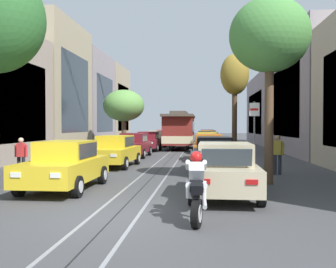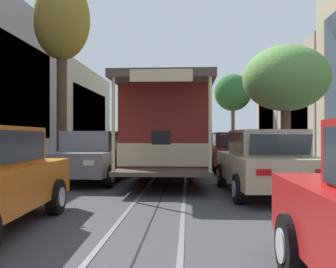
{
  "view_description": "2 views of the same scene",
  "coord_description": "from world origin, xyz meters",
  "px_view_note": "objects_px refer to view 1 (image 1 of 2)",
  "views": [
    {
      "loc": [
        1.99,
        -8.73,
        2.08
      ],
      "look_at": [
        -0.24,
        16.37,
        1.53
      ],
      "focal_mm": 41.31,
      "sensor_mm": 36.0,
      "label": 1
    },
    {
      "loc": [
        -0.62,
        38.52,
        1.44
      ],
      "look_at": [
        0.75,
        13.17,
        1.57
      ],
      "focal_mm": 39.68,
      "sensor_mm": 36.0,
      "label": 2
    }
  ],
  "objects_px": {
    "parked_car_black_second_right": "(214,154)",
    "street_tree_kerb_right_second": "(235,77)",
    "parked_car_orange_mid_right": "(208,147)",
    "pedestrian_on_left_pavement": "(21,154)",
    "street_sign_post": "(254,132)",
    "parked_car_yellow_second_left": "(115,151)",
    "street_tree_kerb_right_near": "(270,37)",
    "motorcycle_with_rider": "(196,185)",
    "parked_car_yellow_near_left": "(65,165)",
    "parked_car_maroon_fourth_left": "(148,141)",
    "parked_car_beige_fifth_left": "(157,139)",
    "parked_car_grey_fifth_right": "(207,140)",
    "parked_car_orange_sixth_right": "(208,137)",
    "parked_car_red_sixth_left": "(163,137)",
    "street_tree_kerb_left_second": "(124,106)",
    "cable_car_trolley": "(180,130)",
    "parked_car_beige_near_right": "(225,169)",
    "parked_car_yellow_fourth_right": "(208,142)",
    "pedestrian_crossing_far": "(278,152)",
    "parked_car_black_far_right": "(207,136)",
    "parked_car_maroon_mid_left": "(133,145)"
  },
  "relations": [
    {
      "from": "parked_car_red_sixth_left",
      "to": "street_tree_kerb_right_second",
      "type": "distance_m",
      "value": 15.52
    },
    {
      "from": "parked_car_yellow_second_left",
      "to": "pedestrian_on_left_pavement",
      "type": "distance_m",
      "value": 4.87
    },
    {
      "from": "parked_car_grey_fifth_right",
      "to": "cable_car_trolley",
      "type": "xyz_separation_m",
      "value": [
        -2.39,
        -1.65,
        0.86
      ]
    },
    {
      "from": "parked_car_orange_mid_right",
      "to": "pedestrian_on_left_pavement",
      "type": "relative_size",
      "value": 2.77
    },
    {
      "from": "parked_car_yellow_second_left",
      "to": "parked_car_grey_fifth_right",
      "type": "relative_size",
      "value": 1.0
    },
    {
      "from": "parked_car_red_sixth_left",
      "to": "street_tree_kerb_right_second",
      "type": "height_order",
      "value": "street_tree_kerb_right_second"
    },
    {
      "from": "parked_car_black_second_right",
      "to": "parked_car_orange_mid_right",
      "type": "distance_m",
      "value": 6.03
    },
    {
      "from": "parked_car_black_second_right",
      "to": "pedestrian_crossing_far",
      "type": "relative_size",
      "value": 2.62
    },
    {
      "from": "pedestrian_crossing_far",
      "to": "parked_car_beige_fifth_left",
      "type": "bearing_deg",
      "value": 109.89
    },
    {
      "from": "parked_car_black_far_right",
      "to": "street_tree_kerb_left_second",
      "type": "bearing_deg",
      "value": -113.98
    },
    {
      "from": "parked_car_yellow_second_left",
      "to": "street_tree_kerb_right_near",
      "type": "xyz_separation_m",
      "value": [
        6.76,
        -5.21,
        4.42
      ]
    },
    {
      "from": "parked_car_beige_near_right",
      "to": "street_tree_kerb_left_second",
      "type": "height_order",
      "value": "street_tree_kerb_left_second"
    },
    {
      "from": "parked_car_yellow_second_left",
      "to": "parked_car_grey_fifth_right",
      "type": "distance_m",
      "value": 17.22
    },
    {
      "from": "parked_car_yellow_fourth_right",
      "to": "parked_car_maroon_fourth_left",
      "type": "bearing_deg",
      "value": 157.66
    },
    {
      "from": "parked_car_yellow_second_left",
      "to": "street_tree_kerb_right_second",
      "type": "xyz_separation_m",
      "value": [
        7.04,
        12.94,
        5.28
      ]
    },
    {
      "from": "parked_car_black_second_right",
      "to": "street_sign_post",
      "type": "bearing_deg",
      "value": -65.11
    },
    {
      "from": "parked_car_red_sixth_left",
      "to": "parked_car_black_second_right",
      "type": "relative_size",
      "value": 1.0
    },
    {
      "from": "parked_car_yellow_near_left",
      "to": "parked_car_beige_fifth_left",
      "type": "xyz_separation_m",
      "value": [
        -0.05,
        25.83,
        0.0
      ]
    },
    {
      "from": "parked_car_beige_near_right",
      "to": "street_tree_kerb_right_second",
      "type": "distance_m",
      "value": 21.49
    },
    {
      "from": "parked_car_orange_sixth_right",
      "to": "cable_car_trolley",
      "type": "distance_m",
      "value": 8.36
    },
    {
      "from": "parked_car_maroon_fourth_left",
      "to": "street_sign_post",
      "type": "relative_size",
      "value": 1.47
    },
    {
      "from": "parked_car_beige_near_right",
      "to": "motorcycle_with_rider",
      "type": "relative_size",
      "value": 2.23
    },
    {
      "from": "parked_car_red_sixth_left",
      "to": "pedestrian_on_left_pavement",
      "type": "distance_m",
      "value": 29.58
    },
    {
      "from": "parked_car_red_sixth_left",
      "to": "parked_car_black_far_right",
      "type": "height_order",
      "value": "same"
    },
    {
      "from": "parked_car_grey_fifth_right",
      "to": "parked_car_red_sixth_left",
      "type": "bearing_deg",
      "value": 118.38
    },
    {
      "from": "parked_car_maroon_fourth_left",
      "to": "street_tree_kerb_left_second",
      "type": "xyz_separation_m",
      "value": [
        -2.11,
        0.38,
        2.94
      ]
    },
    {
      "from": "parked_car_black_second_right",
      "to": "cable_car_trolley",
      "type": "height_order",
      "value": "cable_car_trolley"
    },
    {
      "from": "parked_car_red_sixth_left",
      "to": "parked_car_orange_mid_right",
      "type": "height_order",
      "value": "same"
    },
    {
      "from": "parked_car_yellow_fourth_right",
      "to": "pedestrian_crossing_far",
      "type": "xyz_separation_m",
      "value": [
        2.79,
        -12.85,
        0.14
      ]
    },
    {
      "from": "street_sign_post",
      "to": "parked_car_black_second_right",
      "type": "bearing_deg",
      "value": 114.89
    },
    {
      "from": "cable_car_trolley",
      "to": "parked_car_grey_fifth_right",
      "type": "bearing_deg",
      "value": 34.62
    },
    {
      "from": "parked_car_beige_fifth_left",
      "to": "street_sign_post",
      "type": "bearing_deg",
      "value": -74.91
    },
    {
      "from": "parked_car_black_second_right",
      "to": "parked_car_orange_sixth_right",
      "type": "xyz_separation_m",
      "value": [
        0.1,
        24.64,
        0.0
      ]
    },
    {
      "from": "parked_car_red_sixth_left",
      "to": "pedestrian_on_left_pavement",
      "type": "height_order",
      "value": "pedestrian_on_left_pavement"
    },
    {
      "from": "street_tree_kerb_right_second",
      "to": "street_sign_post",
      "type": "distance_m",
      "value": 18.28
    },
    {
      "from": "parked_car_red_sixth_left",
      "to": "motorcycle_with_rider",
      "type": "height_order",
      "value": "parked_car_red_sixth_left"
    },
    {
      "from": "parked_car_black_second_right",
      "to": "street_tree_kerb_right_second",
      "type": "xyz_separation_m",
      "value": [
        2.12,
        14.8,
        5.28
      ]
    },
    {
      "from": "parked_car_yellow_second_left",
      "to": "street_tree_kerb_left_second",
      "type": "bearing_deg",
      "value": 99.57
    },
    {
      "from": "motorcycle_with_rider",
      "to": "parked_car_yellow_near_left",
      "type": "bearing_deg",
      "value": 138.69
    },
    {
      "from": "parked_car_yellow_second_left",
      "to": "parked_car_maroon_mid_left",
      "type": "relative_size",
      "value": 1.01
    },
    {
      "from": "parked_car_maroon_fourth_left",
      "to": "street_sign_post",
      "type": "bearing_deg",
      "value": -69.82
    },
    {
      "from": "parked_car_yellow_second_left",
      "to": "street_tree_kerb_right_near",
      "type": "distance_m",
      "value": 9.61
    },
    {
      "from": "parked_car_yellow_second_left",
      "to": "parked_car_maroon_fourth_left",
      "type": "xyz_separation_m",
      "value": [
        -0.06,
        12.47,
        0.0
      ]
    },
    {
      "from": "parked_car_black_second_right",
      "to": "parked_car_yellow_fourth_right",
      "type": "xyz_separation_m",
      "value": [
        -0.12,
        12.33,
        0.0
      ]
    },
    {
      "from": "street_tree_kerb_right_near",
      "to": "pedestrian_on_left_pavement",
      "type": "relative_size",
      "value": 4.16
    },
    {
      "from": "parked_car_red_sixth_left",
      "to": "parked_car_black_second_right",
      "type": "distance_m",
      "value": 27.98
    },
    {
      "from": "parked_car_maroon_mid_left",
      "to": "pedestrian_crossing_far",
      "type": "distance_m",
      "value": 11.5
    },
    {
      "from": "motorcycle_with_rider",
      "to": "parked_car_yellow_second_left",
      "type": "bearing_deg",
      "value": 111.69
    },
    {
      "from": "cable_car_trolley",
      "to": "street_sign_post",
      "type": "bearing_deg",
      "value": -78.84
    },
    {
      "from": "parked_car_yellow_near_left",
      "to": "parked_car_maroon_fourth_left",
      "type": "xyz_separation_m",
      "value": [
        -0.01,
        19.41,
        0.0
      ]
    }
  ]
}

